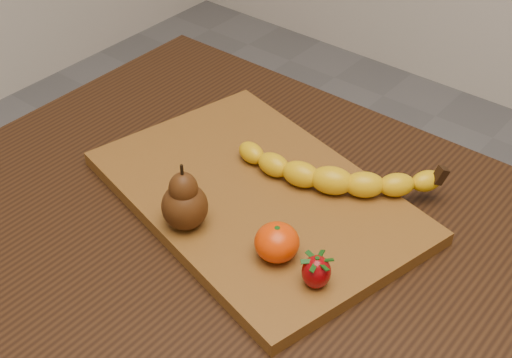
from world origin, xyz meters
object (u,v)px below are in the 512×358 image
Objects in this scene: table at (271,289)px; mandarin at (277,242)px; pear at (184,196)px; cutting_board at (256,196)px.

mandarin is (0.04, -0.04, 0.14)m from table.
pear is at bearing -142.99° from table.
pear reaches higher than table.
pear is at bearing -89.83° from cutting_board.
table is at bearing -21.10° from cutting_board.
cutting_board is 0.13m from pear.
cutting_board is 0.14m from mandarin.
cutting_board is (-0.06, 0.04, 0.11)m from table.
pear is 1.69× the size of mandarin.
cutting_board is at bearing 76.51° from pear.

